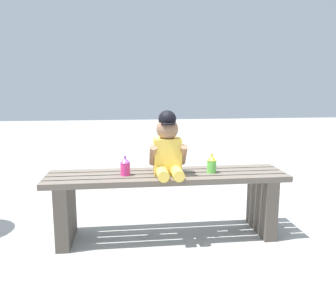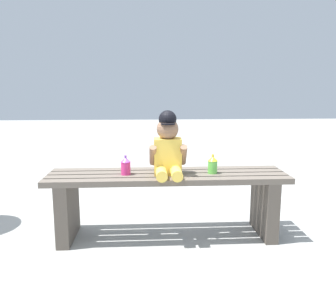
# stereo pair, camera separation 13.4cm
# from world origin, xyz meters

# --- Properties ---
(ground_plane) EXTENTS (16.00, 16.00, 0.00)m
(ground_plane) POSITION_xyz_m (0.00, 0.00, 0.00)
(ground_plane) COLOR #999993
(park_bench) EXTENTS (1.53, 0.35, 0.43)m
(park_bench) POSITION_xyz_m (0.00, 0.00, 0.29)
(park_bench) COLOR #60564C
(park_bench) RESTS_ON ground_plane
(child_figure) EXTENTS (0.23, 0.27, 0.40)m
(child_figure) POSITION_xyz_m (0.00, -0.04, 0.60)
(child_figure) COLOR #F2C64C
(child_figure) RESTS_ON park_bench
(sippy_cup_left) EXTENTS (0.06, 0.06, 0.12)m
(sippy_cup_left) POSITION_xyz_m (-0.26, -0.02, 0.48)
(sippy_cup_left) COLOR #E5337F
(sippy_cup_left) RESTS_ON park_bench
(sippy_cup_right) EXTENTS (0.06, 0.06, 0.12)m
(sippy_cup_right) POSITION_xyz_m (0.29, -0.02, 0.48)
(sippy_cup_right) COLOR #66CC4C
(sippy_cup_right) RESTS_ON park_bench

